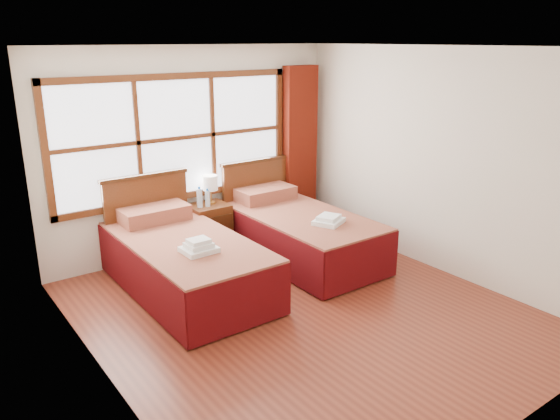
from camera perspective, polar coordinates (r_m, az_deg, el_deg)
floor at (r=5.68m, az=2.42°, el=-10.56°), size 4.50×4.50×0.00m
ceiling at (r=5.01m, az=2.81°, el=16.69°), size 4.50×4.50×0.00m
wall_back at (r=7.04m, az=-8.97°, el=6.08°), size 4.00×0.00×4.00m
wall_left at (r=4.29m, az=-18.76°, el=-2.08°), size 0.00×4.50×4.50m
wall_right at (r=6.60m, az=16.34°, el=4.82°), size 0.00×4.50×4.50m
window at (r=6.87m, az=-10.76°, el=7.39°), size 3.16×0.06×1.56m
curtain at (r=7.80m, az=2.09°, el=6.42°), size 0.50×0.16×2.30m
bed_left at (r=6.10m, az=-10.02°, el=-5.18°), size 1.16×2.24×1.13m
bed_right at (r=6.89m, az=1.86°, el=-2.30°), size 1.13×2.20×1.10m
nightstand at (r=7.10m, az=-7.41°, el=-1.95°), size 0.48×0.48×0.65m
towels_left at (r=5.58m, az=-8.47°, el=-3.83°), size 0.34×0.30×0.14m
towels_right at (r=6.42m, az=5.11°, el=-1.06°), size 0.43×0.41×0.10m
lamp at (r=6.99m, az=-7.30°, el=2.74°), size 0.19×0.19×0.37m
bottle_near at (r=6.88m, az=-8.41°, el=1.28°), size 0.07×0.07×0.27m
bottle_far at (r=6.91m, az=-7.58°, el=1.22°), size 0.06×0.06×0.23m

